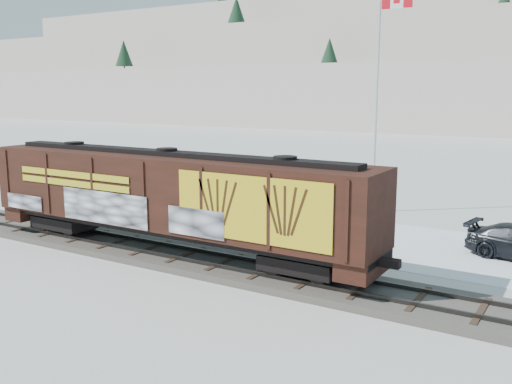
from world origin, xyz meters
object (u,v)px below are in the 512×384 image
Objects in this scene: hopper_railcar at (168,194)px; car_silver at (155,192)px; flagpole at (377,131)px; car_white at (246,214)px.

car_silver is at bearing 134.48° from hopper_railcar.
flagpole reaches higher than hopper_railcar.
car_silver is at bearing 59.19° from car_white.
hopper_railcar is 14.71m from flagpole.
flagpole is 9.74m from car_white.
car_white is at bearing -118.47° from flagpole.
car_white is (0.03, 6.14, -1.97)m from hopper_railcar.
hopper_railcar reaches higher than car_silver.
car_silver is (-8.24, 8.40, -1.96)m from hopper_railcar.
car_white is at bearing -126.23° from car_silver.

